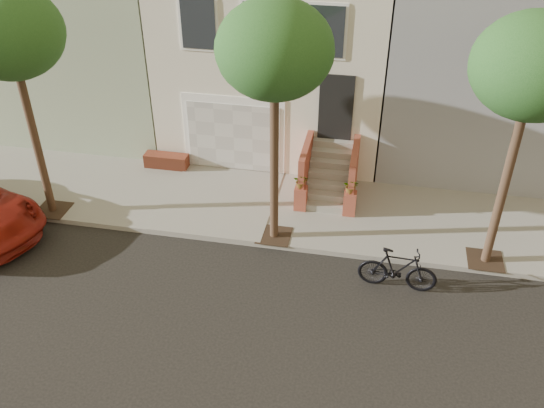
# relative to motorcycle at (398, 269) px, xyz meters

# --- Properties ---
(ground) EXTENTS (90.00, 90.00, 0.00)m
(ground) POSITION_rel_motorcycle_xyz_m (-4.27, -2.58, -0.57)
(ground) COLOR black
(ground) RESTS_ON ground
(sidewalk) EXTENTS (40.00, 3.70, 0.15)m
(sidewalk) POSITION_rel_motorcycle_xyz_m (-4.27, 2.77, -0.49)
(sidewalk) COLOR gray
(sidewalk) RESTS_ON ground
(house_row) EXTENTS (33.10, 11.70, 7.00)m
(house_row) POSITION_rel_motorcycle_xyz_m (-4.27, 8.61, 3.08)
(house_row) COLOR #B8AE9D
(house_row) RESTS_ON sidewalk
(tree_left) EXTENTS (2.70, 2.57, 6.30)m
(tree_left) POSITION_rel_motorcycle_xyz_m (-9.77, 1.32, 4.69)
(tree_left) COLOR #2D2116
(tree_left) RESTS_ON sidewalk
(tree_mid) EXTENTS (2.70, 2.57, 6.30)m
(tree_mid) POSITION_rel_motorcycle_xyz_m (-3.27, 1.32, 4.69)
(tree_mid) COLOR #2D2116
(tree_mid) RESTS_ON sidewalk
(tree_right) EXTENTS (2.70, 2.57, 6.30)m
(tree_right) POSITION_rel_motorcycle_xyz_m (2.23, 1.32, 4.69)
(tree_right) COLOR #2D2116
(tree_right) RESTS_ON sidewalk
(motorcycle) EXTENTS (1.91, 0.63, 1.14)m
(motorcycle) POSITION_rel_motorcycle_xyz_m (0.00, 0.00, 0.00)
(motorcycle) COLOR black
(motorcycle) RESTS_ON ground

